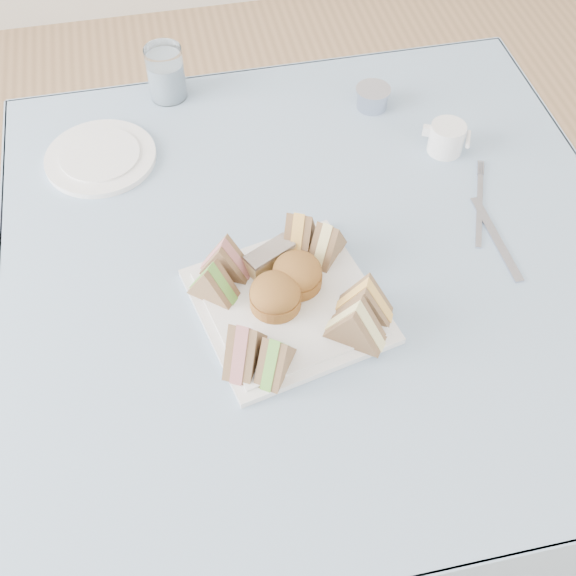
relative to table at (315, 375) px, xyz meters
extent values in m
plane|color=#9E7751|center=(0.00, 0.00, -0.37)|extent=(4.00, 4.00, 0.00)
cube|color=brown|center=(0.00, 0.00, 0.00)|extent=(0.90, 0.90, 0.74)
cube|color=#99B6DA|center=(0.00, 0.00, 0.37)|extent=(1.02, 1.02, 0.01)
cube|color=white|center=(-0.08, -0.09, 0.38)|extent=(0.31, 0.31, 0.01)
cylinder|color=#AA7332|center=(-0.09, -0.09, 0.41)|extent=(0.10, 0.10, 0.05)
cylinder|color=#AA7332|center=(-0.05, -0.06, 0.41)|extent=(0.10, 0.10, 0.05)
cube|color=tan|center=(-0.09, -0.01, 0.41)|extent=(0.08, 0.06, 0.04)
cylinder|color=white|center=(-0.34, 0.30, 0.38)|extent=(0.21, 0.21, 0.01)
cylinder|color=white|center=(-0.20, 0.46, 0.43)|extent=(0.08, 0.08, 0.10)
cylinder|color=#B0B2C6|center=(0.18, 0.35, 0.39)|extent=(0.08, 0.08, 0.04)
cube|color=#B0B2C6|center=(0.29, -0.02, 0.38)|extent=(0.02, 0.19, 0.00)
cube|color=#B0B2C6|center=(0.28, 0.04, 0.38)|extent=(0.07, 0.16, 0.00)
cylinder|color=white|center=(0.28, 0.20, 0.40)|extent=(0.08, 0.08, 0.06)
camera|label=1|loc=(-0.21, -0.72, 1.27)|focal=45.00mm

